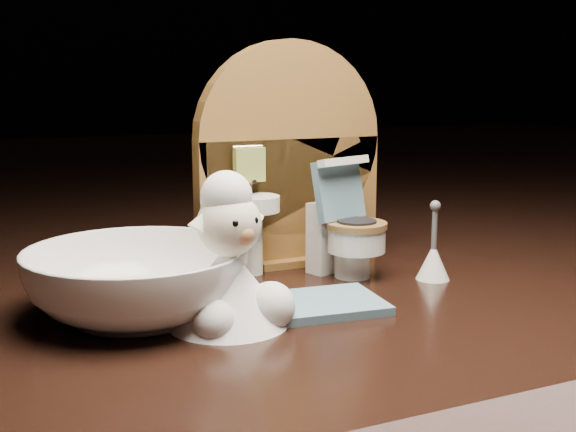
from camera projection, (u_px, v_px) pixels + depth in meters
name	position (u px, v px, depth m)	size (l,w,h in m)	color
backdrop_panel	(288.00, 168.00, 0.49)	(0.13, 0.05, 0.15)	brown
toy_toilet	(345.00, 232.00, 0.46)	(0.04, 0.05, 0.08)	white
bath_mat	(325.00, 304.00, 0.40)	(0.06, 0.05, 0.00)	slate
toilet_brush	(433.00, 259.00, 0.46)	(0.02, 0.02, 0.05)	white
plush_lamb	(230.00, 271.00, 0.37)	(0.06, 0.06, 0.08)	white
ceramic_bowl	(137.00, 283.00, 0.38)	(0.12, 0.12, 0.04)	white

